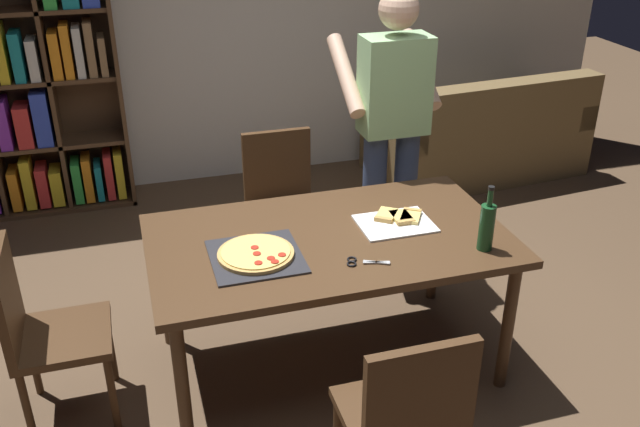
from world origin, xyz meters
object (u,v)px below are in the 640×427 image
Objects in this scene: chair_near_camera at (406,415)px; chair_left_end at (40,325)px; dining_table at (329,249)px; wine_bottle at (487,226)px; bookshelf at (21,89)px; person_serving_pizza at (392,123)px; pepperoni_pizza_on_tray at (256,255)px; chair_far_side at (282,196)px; couch at (479,139)px; kitchen_scissors at (361,262)px.

chair_near_camera and chair_left_end have the same top height.
wine_bottle is at bearing -25.68° from dining_table.
bookshelf is 2.68m from person_serving_pizza.
chair_near_camera is 1.00× the size of chair_left_end.
bookshelf reaches higher than chair_near_camera.
pepperoni_pizza_on_tray is at bearing -64.96° from bookshelf.
chair_far_side is 1.00× the size of chair_left_end.
bookshelf reaches higher than wine_bottle.
bookshelf is (-1.53, 3.35, 0.40)m from chair_near_camera.
person_serving_pizza is (2.14, -1.62, 0.09)m from bookshelf.
pepperoni_pizza_on_tray is (0.97, -0.09, 0.25)m from chair_left_end.
chair_far_side is 2.17m from couch.
chair_left_end is (-1.34, -0.98, 0.00)m from chair_far_side.
wine_bottle is (-1.25, -2.30, 0.57)m from couch.
bookshelf reaches higher than dining_table.
chair_left_end is at bearing 174.55° from pepperoni_pizza_on_tray.
chair_far_side reaches higher than pepperoni_pizza_on_tray.
kitchen_scissors is (1.40, -0.27, 0.24)m from chair_left_end.
pepperoni_pizza_on_tray is at bearing -166.10° from dining_table.
wine_bottle reaches higher than chair_near_camera.
wine_bottle is at bearing -4.12° from kitchen_scissors.
wine_bottle is (0.04, -1.07, -0.13)m from person_serving_pizza.
bookshelf is (-1.53, 1.40, 0.40)m from chair_far_side.
couch is at bearing 50.79° from kitchen_scissors.
person_serving_pizza reaches higher than dining_table.
chair_near_camera is 0.99m from pepperoni_pizza_on_tray.
pepperoni_pizza_on_tray is 1.29× the size of wine_bottle.
dining_table is 0.88× the size of bookshelf.
bookshelf is at bearing 142.85° from person_serving_pizza.
chair_near_camera is at bearing -65.52° from bookshelf.
pepperoni_pizza_on_tray is (-2.28, -2.08, 0.46)m from couch.
kitchen_scissors is at bearing -10.93° from chair_left_end.
bookshelf is at bearing 94.49° from chair_left_end.
person_serving_pizza reaches higher than kitchen_scissors.
pepperoni_pizza_on_tray is (-0.37, 0.88, 0.25)m from chair_near_camera.
dining_table is 1.02m from person_serving_pizza.
bookshelf is (-3.43, 0.39, 0.60)m from couch.
chair_near_camera is 1.00m from wine_bottle.
person_serving_pizza is (0.61, 0.76, 0.32)m from dining_table.
kitchen_scissors is (0.06, -0.27, 0.08)m from dining_table.
chair_near_camera is 1.90m from person_serving_pizza.
person_serving_pizza is (1.95, 0.76, 0.49)m from chair_left_end.
bookshelf is 9.84× the size of kitchen_scissors.
wine_bottle reaches higher than couch.
person_serving_pizza reaches higher than pepperoni_pizza_on_tray.
chair_near_camera is 0.51× the size of couch.
couch is 3.51m from bookshelf.
couch is at bearing 42.38° from pepperoni_pizza_on_tray.
dining_table is at bearing 0.00° from chair_left_end.
wine_bottle is (1.02, -0.22, 0.10)m from pepperoni_pizza_on_tray.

